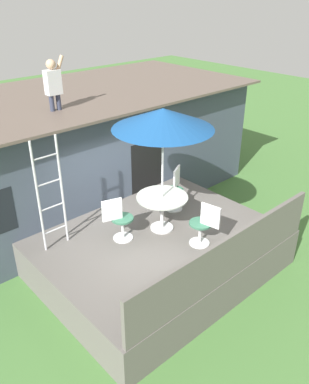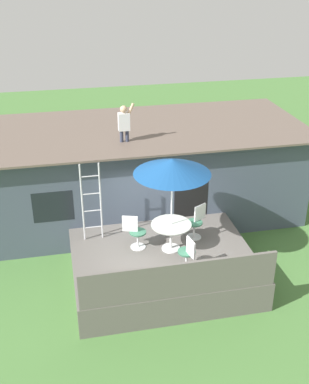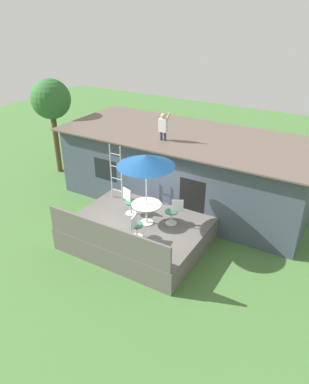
# 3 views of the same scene
# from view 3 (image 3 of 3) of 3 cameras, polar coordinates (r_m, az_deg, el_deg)

# --- Properties ---
(ground_plane) EXTENTS (40.00, 40.00, 0.00)m
(ground_plane) POSITION_cam_3_polar(r_m,az_deg,el_deg) (13.23, -2.27, -7.54)
(ground_plane) COLOR #477538
(house) EXTENTS (10.50, 4.50, 2.92)m
(house) POSITION_cam_3_polar(r_m,az_deg,el_deg) (15.26, 4.94, 3.77)
(house) COLOR #424C5B
(house) RESTS_ON ground
(deck) EXTENTS (4.61, 3.87, 0.80)m
(deck) POSITION_cam_3_polar(r_m,az_deg,el_deg) (13.00, -2.31, -6.10)
(deck) COLOR #605B56
(deck) RESTS_ON ground
(deck_railing) EXTENTS (4.51, 0.08, 0.90)m
(deck_railing) POSITION_cam_3_polar(r_m,az_deg,el_deg) (11.27, -7.59, -7.04)
(deck_railing) COLOR #605B56
(deck_railing) RESTS_ON deck
(patio_table) EXTENTS (1.04, 1.04, 0.74)m
(patio_table) POSITION_cam_3_polar(r_m,az_deg,el_deg) (12.39, -1.26, -2.56)
(patio_table) COLOR silver
(patio_table) RESTS_ON deck
(patio_umbrella) EXTENTS (1.90, 1.90, 2.54)m
(patio_umbrella) POSITION_cam_3_polar(r_m,az_deg,el_deg) (11.60, -1.35, 4.98)
(patio_umbrella) COLOR silver
(patio_umbrella) RESTS_ON deck
(step_ladder) EXTENTS (0.52, 0.04, 2.20)m
(step_ladder) POSITION_cam_3_polar(r_m,az_deg,el_deg) (13.81, -6.05, 3.03)
(step_ladder) COLOR silver
(step_ladder) RESTS_ON deck
(person_figure) EXTENTS (0.47, 0.20, 1.11)m
(person_figure) POSITION_cam_3_polar(r_m,az_deg,el_deg) (13.87, 1.41, 10.50)
(person_figure) COLOR #33384C
(person_figure) RESTS_ON house
(patio_chair_left) EXTENTS (0.61, 0.44, 0.92)m
(patio_chair_left) POSITION_cam_3_polar(r_m,az_deg,el_deg) (13.08, -3.97, -1.52)
(patio_chair_left) COLOR silver
(patio_chair_left) RESTS_ON deck
(patio_chair_right) EXTENTS (0.58, 0.44, 0.92)m
(patio_chair_right) POSITION_cam_3_polar(r_m,az_deg,el_deg) (12.45, 3.01, -3.12)
(patio_chair_right) COLOR silver
(patio_chair_right) RESTS_ON deck
(patio_chair_near) EXTENTS (0.44, 0.62, 0.92)m
(patio_chair_near) POSITION_cam_3_polar(r_m,az_deg,el_deg) (11.68, -2.97, -5.39)
(patio_chair_near) COLOR silver
(patio_chair_near) RESTS_ON deck
(backyard_tree) EXTENTS (1.85, 1.85, 4.56)m
(backyard_tree) POSITION_cam_3_polar(r_m,az_deg,el_deg) (17.98, -15.94, 13.64)
(backyard_tree) COLOR brown
(backyard_tree) RESTS_ON ground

